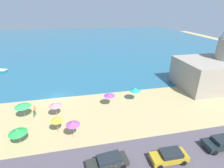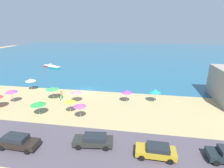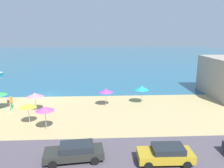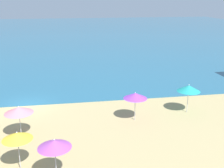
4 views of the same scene
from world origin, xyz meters
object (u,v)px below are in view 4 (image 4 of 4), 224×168
Objects in this scene: beach_umbrella_6 at (17,136)px; beach_umbrella_2 at (135,96)px; beach_umbrella_7 at (189,88)px; beach_umbrella_11 at (19,110)px; beach_umbrella_3 at (54,144)px.

beach_umbrella_2 is at bearing 33.50° from beach_umbrella_6.
beach_umbrella_6 is 0.95× the size of beach_umbrella_7.
beach_umbrella_6 is at bearing -83.25° from beach_umbrella_11.
beach_umbrella_3 is 1.02× the size of beach_umbrella_7.
beach_umbrella_2 is 9.01m from beach_umbrella_11.
beach_umbrella_2 reaches higher than beach_umbrella_6.
beach_umbrella_7 is (13.37, 6.39, 0.07)m from beach_umbrella_6.
beach_umbrella_7 is (4.97, 0.82, 0.09)m from beach_umbrella_2.
beach_umbrella_3 reaches higher than beach_umbrella_6.
beach_umbrella_7 reaches higher than beach_umbrella_6.
beach_umbrella_11 is at bearing 96.75° from beach_umbrella_6.
beach_umbrella_3 is 1.07× the size of beach_umbrella_6.
beach_umbrella_6 is 4.17m from beach_umbrella_11.
beach_umbrella_6 reaches higher than beach_umbrella_11.
beach_umbrella_11 is (-0.49, 4.14, -0.05)m from beach_umbrella_6.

